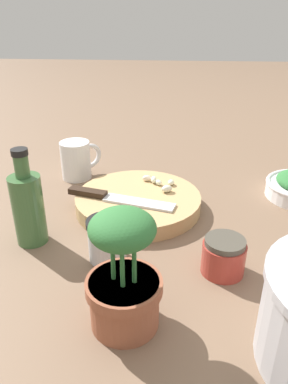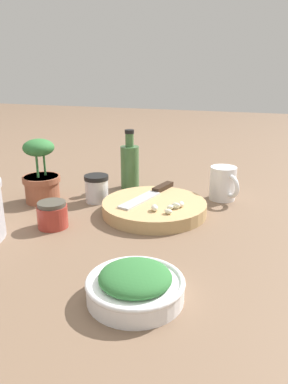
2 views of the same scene
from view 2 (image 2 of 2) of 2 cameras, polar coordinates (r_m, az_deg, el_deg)
ground_plane at (r=0.96m, az=-2.62°, el=-4.02°), size 5.00×5.00×0.00m
cutting_board at (r=0.99m, az=1.57°, el=-2.40°), size 0.27×0.27×0.03m
chef_knife at (r=1.03m, az=1.16°, el=-0.21°), size 0.24×0.09×0.01m
garlic_cloves at (r=0.92m, az=3.73°, el=-2.32°), size 0.08×0.08×0.02m
herb_bowl at (r=0.64m, az=-1.34°, el=-13.94°), size 0.17×0.17×0.06m
spice_jar at (r=1.08m, az=-7.22°, el=0.56°), size 0.07×0.07×0.08m
coffee_mug at (r=1.10m, az=12.02°, el=1.28°), size 0.10×0.09×0.10m
honey_jar at (r=0.93m, az=-13.78°, el=-3.40°), size 0.07×0.07×0.06m
oil_bottle at (r=1.18m, az=-2.18°, el=4.11°), size 0.06×0.06×0.19m
potted_herb at (r=1.10m, az=-15.42°, el=2.44°), size 0.11×0.11×0.18m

